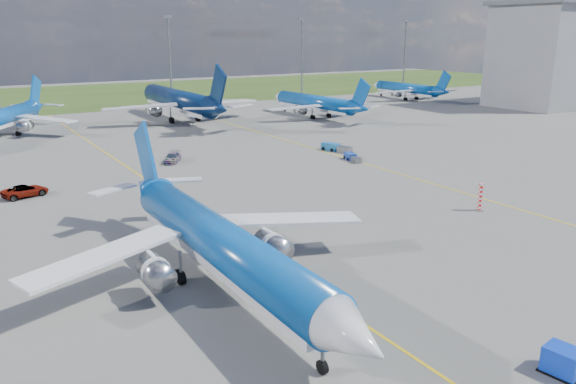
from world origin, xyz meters
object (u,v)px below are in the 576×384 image
bg_jet_n (180,120)px  service_car_c (172,158)px  warning_post (480,197)px  baggage_tug_e (335,148)px  service_car_b (25,191)px  bg_jet_ene (406,99)px  uld_container (563,361)px  baggage_tug_w (352,158)px  main_airliner (223,288)px  bg_jet_ne (314,117)px

bg_jet_n → service_car_c: size_ratio=10.17×
warning_post → baggage_tug_e: (5.78, 33.57, -0.94)m
bg_jet_n → service_car_b: bg_jet_n is taller
bg_jet_ene → service_car_c: 96.97m
uld_container → baggage_tug_w: bearing=54.5°
bg_jet_ene → service_car_c: size_ratio=7.05×
main_airliner → uld_container: size_ratio=20.09×
main_airliner → uld_container: bearing=-60.1°
warning_post → service_car_b: bearing=142.2°
bg_jet_ne → service_car_b: bg_jet_ne is taller
service_car_b → service_car_c: bearing=-83.0°
main_airliner → service_car_b: bearing=104.7°
service_car_c → baggage_tug_e: 25.92m
service_car_c → bg_jet_n: bearing=100.4°
bg_jet_ene → service_car_b: (-107.74, -51.57, 0.71)m
warning_post → baggage_tug_e: size_ratio=0.54×
bg_jet_n → bg_jet_ne: size_ratio=1.33×
bg_jet_n → bg_jet_ne: 30.08m
warning_post → bg_jet_ene: 106.80m
service_car_c → bg_jet_ne: bearing=64.9°
service_car_c → baggage_tug_w: bearing=3.8°
warning_post → service_car_c: 44.15m
main_airliner → service_car_b: size_ratio=7.53×
bg_jet_ene → bg_jet_n: bearing=5.5°
baggage_tug_w → baggage_tug_e: 7.20m
uld_container → service_car_c: 62.18m
warning_post → baggage_tug_w: size_ratio=0.68×
bg_jet_n → service_car_c: (-16.25, -38.93, 0.68)m
baggage_tug_e → bg_jet_n: bearing=85.2°
uld_container → baggage_tug_e: bearing=55.7°
bg_jet_ne → baggage_tug_e: bearing=58.3°
service_car_b → baggage_tug_w: 44.36m
bg_jet_ene → baggage_tug_e: size_ratio=6.04×
bg_jet_ne → bg_jet_n: bearing=-24.9°
service_car_b → baggage_tug_e: size_ratio=0.92×
uld_container → service_car_b: 57.50m
service_car_c → baggage_tug_e: size_ratio=0.86×
bg_jet_ene → uld_container: bearing=52.3°
uld_container → service_car_b: bearing=101.0°
service_car_c → baggage_tug_w: (23.19, -12.98, -0.24)m
warning_post → baggage_tug_w: bearing=82.0°
bg_jet_ne → baggage_tug_e: (-18.82, -33.44, 0.56)m
main_airliner → bg_jet_ene: bearing=41.0°
main_airliner → uld_container: main_airliner is taller
bg_jet_n → baggage_tug_w: size_ratio=10.88×
bg_jet_ne → service_car_c: bg_jet_ne is taller
bg_jet_n → baggage_tug_e: 45.88m
bg_jet_n → bg_jet_ene: bg_jet_n is taller
service_car_c → warning_post: bearing=-30.8°
warning_post → bg_jet_ene: bg_jet_ene is taller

